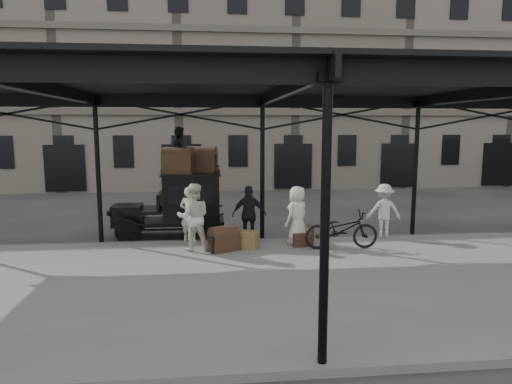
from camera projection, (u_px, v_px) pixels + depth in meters
The scene contains 18 objects.
ground at pixel (271, 261), 12.63m from camera, with size 120.00×120.00×0.00m, color #383533.
platform at pixel (282, 282), 10.65m from camera, with size 28.00×8.00×0.15m, color slate.
canopy at pixel (282, 86), 10.28m from camera, with size 22.50×9.00×4.74m.
building_frontage at pixel (234, 75), 29.35m from camera, with size 64.00×8.00×14.00m, color slate.
taxi at pixel (182, 202), 15.13m from camera, with size 3.65×1.55×2.18m.
porter_left at pixel (189, 214), 14.02m from camera, with size 0.63×0.41×1.72m, color silver.
porter_midleft at pixel (194, 217), 13.02m from camera, with size 0.94×0.73×1.94m, color silver.
porter_centre at pixel (297, 215), 13.85m from camera, with size 0.86×0.56×1.76m, color silver.
porter_official at pixel (249, 215), 13.83m from camera, with size 1.04×0.43×1.77m, color black.
porter_right at pixel (384, 210), 14.65m from camera, with size 1.11×0.64×1.72m, color beige.
bicycle at pixel (341, 230), 13.25m from camera, with size 0.75×2.14×1.13m, color black.
porter_roof at pixel (180, 150), 14.78m from camera, with size 0.73×0.57×1.51m, color black.
steamer_trunk_roof_near at pixel (178, 163), 14.68m from camera, with size 0.97×0.59×0.71m, color #452B20, non-canonical shape.
steamer_trunk_roof_far at pixel (202, 161), 15.20m from camera, with size 0.97×0.59×0.71m, color #452B20, non-canonical shape.
steamer_trunk_platform at pixel (224, 240), 13.07m from camera, with size 0.82×0.50×0.60m, color #452B20, non-canonical shape.
wicker_hamper at pixel (247, 240), 13.35m from camera, with size 0.60×0.45×0.50m, color olive.
suitcase_upright at pixel (311, 233), 14.26m from camera, with size 0.15×0.60×0.45m, color #452B20.
suitcase_flat at pixel (303, 240), 13.50m from camera, with size 0.60×0.15×0.40m, color #452B20.
Camera 1 is at (-1.66, -12.12, 3.68)m, focal length 32.00 mm.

